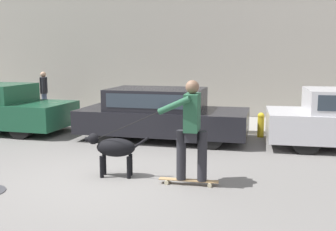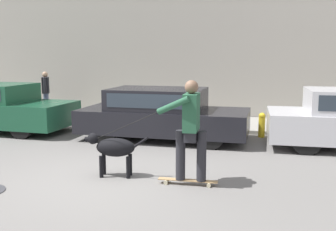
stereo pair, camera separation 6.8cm
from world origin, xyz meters
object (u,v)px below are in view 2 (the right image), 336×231
Objects in this scene: dog at (113,148)px; parked_car_1 at (162,114)px; skateboarder at (190,126)px; pedestrian_with_bag at (46,91)px; fire_hydrant at (262,124)px.

parked_car_1 is at bearing -98.55° from dog.
parked_car_1 is at bearing -69.93° from skateboarder.
pedestrian_with_bag is at bearing -45.51° from skateboarder.
dog reaches higher than fire_hydrant.
parked_car_1 is 2.66m from fire_hydrant.
parked_car_1 is 1.91× the size of skateboarder.
parked_car_1 is 3.26m from dog.
fire_hydrant is at bearing -106.70° from skateboarder.
dog is 0.51× the size of skateboarder.
skateboarder reaches higher than parked_car_1.
parked_car_1 reaches higher than fire_hydrant.
dog is 1.75× the size of fire_hydrant.
skateboarder is at bearing -71.50° from pedestrian_with_bag.
dog is at bearing -78.23° from pedestrian_with_bag.
skateboarder reaches higher than pedestrian_with_bag.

